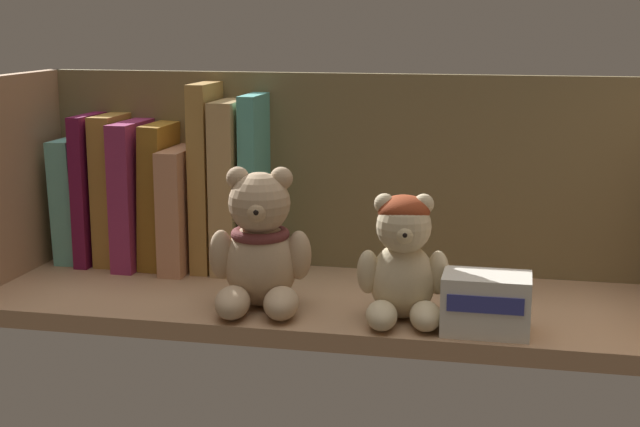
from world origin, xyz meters
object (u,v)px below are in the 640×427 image
Objects in this scene: book_0 at (76,199)px; teddy_bear_smaller at (403,261)px; book_4 at (163,194)px; book_8 at (257,183)px; book_2 at (116,188)px; teddy_bear_larger at (260,249)px; book_5 at (188,206)px; book_1 at (96,187)px; small_product_box at (486,304)px; book_7 at (234,185)px; book_3 at (140,192)px; book_6 at (210,176)px.

book_0 is 47.44cm from teddy_bear_smaller.
book_8 reaches higher than book_4.
book_2 reaches higher than book_0.
book_2 reaches higher than teddy_bear_larger.
book_5 is at bearing 131.69° from teddy_bear_larger.
book_5 is at bearing 0.00° from book_0.
book_1 reaches higher than teddy_bear_smaller.
teddy_bear_smaller is (39.00, -16.26, -3.18)cm from book_2.
book_1 is 30.60cm from teddy_bear_larger.
book_8 is (21.51, 0.00, 1.43)cm from book_1.
book_0 is at bearing 180.00° from book_5.
book_4 is 1.18× the size of book_5.
book_5 reaches higher than small_product_box.
book_1 is at bearing 180.00° from book_8.
book_7 is 0.97× the size of book_8.
book_3 reaches higher than book_4.
book_4 is at bearing 0.00° from book_1.
book_3 reaches higher than book_0.
teddy_bear_larger is (29.00, -15.53, -1.31)cm from book_0.
book_3 is at bearing 0.00° from book_1.
book_1 is 2.18× the size of small_product_box.
book_3 is 0.87× the size of book_7.
book_5 is 0.70× the size of book_8.
book_1 reaches higher than book_0.
book_3 reaches higher than teddy_bear_smaller.
book_7 is 1.59× the size of teddy_bear_smaller.
book_8 reaches higher than teddy_bear_smaller.
book_6 is (3.07, 0.00, 3.95)cm from book_5.
book_1 is 0.90× the size of book_7.
book_1 is 6.00cm from book_3.
small_product_box is (47.64, -18.58, -6.47)cm from book_2.
book_0 is 0.83× the size of book_2.
book_3 is 0.84× the size of book_8.
book_8 reaches higher than book_1.
book_0 is at bearing 160.75° from small_product_box.
book_3 is at bearing 180.00° from book_8.
book_8 is 1.42× the size of teddy_bear_larger.
book_3 is 1.02× the size of book_4.
book_4 is (3.13, 0.00, -0.14)cm from book_3.
book_2 is at bearing 0.00° from book_1.
book_6 reaches higher than book_2.
book_5 is at bearing 0.00° from book_4.
book_7 is at bearing 0.00° from book_3.
book_3 is (5.99, 0.00, -0.34)cm from book_1.
book_4 is (9.12, 0.00, -0.48)cm from book_1.
book_0 is 11.97cm from book_4.
book_1 is at bearing 159.76° from small_product_box.
book_5 is at bearing 0.00° from book_3.
book_0 is at bearing 180.00° from book_8.
book_6 is at bearing 0.00° from book_4.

